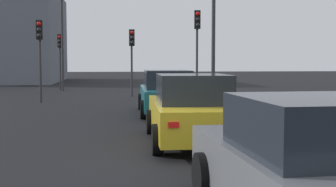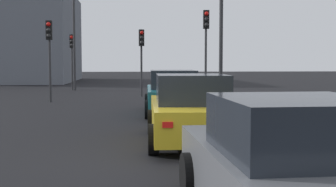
{
  "view_description": "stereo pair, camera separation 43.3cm",
  "coord_description": "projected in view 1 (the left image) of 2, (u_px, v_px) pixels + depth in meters",
  "views": [
    {
      "loc": [
        -7.79,
        0.44,
        1.9
      ],
      "look_at": [
        2.98,
        -0.95,
        1.12
      ],
      "focal_mm": 46.73,
      "sensor_mm": 36.0,
      "label": 1
    },
    {
      "loc": [
        -7.84,
        0.01,
        1.9
      ],
      "look_at": [
        2.98,
        -0.95,
        1.12
      ],
      "focal_mm": 46.73,
      "sensor_mm": 36.0,
      "label": 2
    }
  ],
  "objects": [
    {
      "name": "ground_plane",
      "position": [
        137.0,
        173.0,
        7.9
      ],
      "size": [
        160.0,
        160.0,
        0.2
      ],
      "primitive_type": "cube",
      "color": "black"
    },
    {
      "name": "car_teal_left_lead",
      "position": [
        167.0,
        93.0,
        16.03
      ],
      "size": [
        4.85,
        2.17,
        1.61
      ],
      "rotation": [
        0.0,
        0.0,
        -0.04
      ],
      "color": "#19606B",
      "rests_on": "ground_plane"
    },
    {
      "name": "car_yellow_left_second",
      "position": [
        192.0,
        110.0,
        10.25
      ],
      "size": [
        4.4,
        2.13,
        1.62
      ],
      "rotation": [
        0.0,
        0.0,
        -0.04
      ],
      "color": "gold",
      "rests_on": "ground_plane"
    },
    {
      "name": "car_grey_left_third",
      "position": [
        311.0,
        166.0,
        4.91
      ],
      "size": [
        4.17,
        2.13,
        1.52
      ],
      "rotation": [
        0.0,
        0.0,
        0.03
      ],
      "color": "slate",
      "rests_on": "ground_plane"
    },
    {
      "name": "traffic_light_near_left",
      "position": [
        60.0,
        50.0,
        29.3
      ],
      "size": [
        0.32,
        0.29,
        3.76
      ],
      "rotation": [
        0.0,
        0.0,
        3.17
      ],
      "color": "#2D2D30",
      "rests_on": "ground_plane"
    },
    {
      "name": "traffic_light_near_right",
      "position": [
        40.0,
        43.0,
        20.3
      ],
      "size": [
        0.32,
        0.28,
        3.84
      ],
      "rotation": [
        0.0,
        0.0,
        3.15
      ],
      "color": "#2D2D30",
      "rests_on": "ground_plane"
    },
    {
      "name": "traffic_light_far_left",
      "position": [
        197.0,
        36.0,
        21.44
      ],
      "size": [
        0.32,
        0.28,
        4.43
      ],
      "rotation": [
        0.0,
        0.0,
        3.13
      ],
      "color": "#2D2D30",
      "rests_on": "ground_plane"
    },
    {
      "name": "traffic_light_far_right",
      "position": [
        132.0,
        48.0,
        23.96
      ],
      "size": [
        0.33,
        0.3,
        3.69
      ],
      "rotation": [
        0.0,
        0.0,
        3.28
      ],
      "color": "#2D2D30",
      "rests_on": "ground_plane"
    },
    {
      "name": "street_lamp_kerbside",
      "position": [
        214.0,
        15.0,
        18.62
      ],
      "size": [
        0.56,
        0.36,
        6.53
      ],
      "color": "#2D2D30",
      "rests_on": "ground_plane"
    },
    {
      "name": "street_lamp_far",
      "position": [
        62.0,
        14.0,
        28.8
      ],
      "size": [
        0.56,
        0.36,
        8.74
      ],
      "color": "#2D2D30",
      "rests_on": "ground_plane"
    },
    {
      "name": "building_facade_left",
      "position": [
        12.0,
        37.0,
        42.5
      ],
      "size": [
        14.41,
        9.04,
        8.66
      ],
      "primitive_type": "cube",
      "color": "slate",
      "rests_on": "ground_plane"
    }
  ]
}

